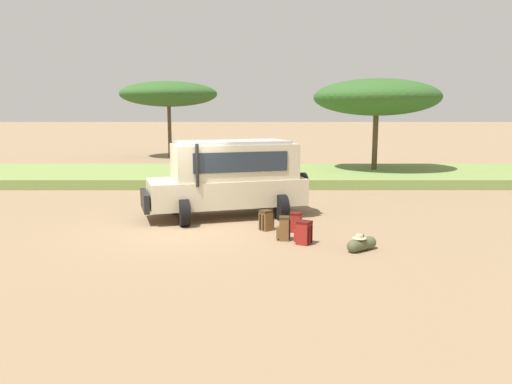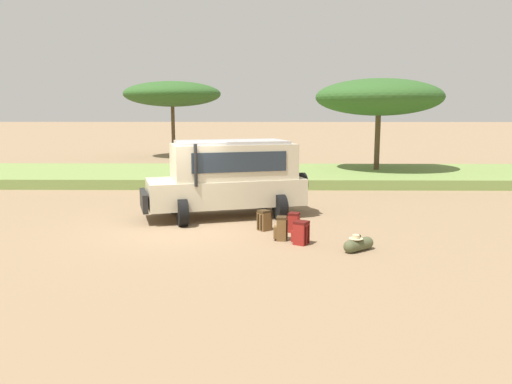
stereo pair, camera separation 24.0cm
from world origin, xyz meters
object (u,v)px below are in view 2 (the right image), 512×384
object	(u,v)px
safari_vehicle	(229,177)
acacia_tree_left_mid	(172,94)
acacia_tree_centre_back	(379,97)
backpack_beside_front_wheel	(281,229)
duffel_bag_low_black_case	(358,244)
backpack_outermost	(264,220)
backpack_cluster_center	(294,223)
backpack_near_rear_wheel	(301,233)

from	to	relation	value
safari_vehicle	acacia_tree_left_mid	world-z (taller)	acacia_tree_left_mid
acacia_tree_left_mid	acacia_tree_centre_back	world-z (taller)	acacia_tree_left_mid
backpack_beside_front_wheel	duffel_bag_low_black_case	distance (m)	2.10
backpack_outermost	duffel_bag_low_black_case	distance (m)	3.11
safari_vehicle	backpack_outermost	bearing A→B (deg)	-59.47
safari_vehicle	backpack_cluster_center	size ratio (longest dim) A/B	9.97
duffel_bag_low_black_case	backpack_beside_front_wheel	bearing A→B (deg)	151.40
backpack_outermost	acacia_tree_left_mid	bearing A→B (deg)	105.96
duffel_bag_low_black_case	acacia_tree_centre_back	distance (m)	14.55
backpack_near_rear_wheel	backpack_outermost	xyz separation A→B (m)	(-0.93, 1.51, -0.01)
backpack_cluster_center	safari_vehicle	bearing A→B (deg)	133.05
acacia_tree_left_mid	duffel_bag_low_black_case	bearing A→B (deg)	-70.65
backpack_outermost	acacia_tree_left_mid	distance (m)	24.89
backpack_near_rear_wheel	acacia_tree_centre_back	distance (m)	14.34
backpack_cluster_center	backpack_outermost	distance (m)	0.87
safari_vehicle	backpack_outermost	size ratio (longest dim) A/B	9.40
acacia_tree_centre_back	acacia_tree_left_mid	bearing A→B (deg)	135.93
safari_vehicle	backpack_cluster_center	xyz separation A→B (m)	(1.97, -2.11, -1.03)
safari_vehicle	duffel_bag_low_black_case	xyz separation A→B (m)	(3.41, -4.03, -1.13)
backpack_near_rear_wheel	backpack_beside_front_wheel	bearing A→B (deg)	141.41
duffel_bag_low_black_case	backpack_cluster_center	bearing A→B (deg)	126.80
safari_vehicle	backpack_beside_front_wheel	xyz separation A→B (m)	(1.56, -3.02, -0.99)
backpack_outermost	acacia_tree_centre_back	size ratio (longest dim) A/B	0.09
backpack_beside_front_wheel	acacia_tree_left_mid	xyz separation A→B (m)	(-7.18, 24.67, 4.34)
duffel_bag_low_black_case	acacia_tree_centre_back	xyz separation A→B (m)	(3.47, 13.59, 3.90)
safari_vehicle	backpack_near_rear_wheel	xyz separation A→B (m)	(2.06, -3.42, -1.00)
acacia_tree_left_mid	backpack_outermost	bearing A→B (deg)	-74.04
acacia_tree_left_mid	backpack_near_rear_wheel	bearing A→B (deg)	-72.98
acacia_tree_left_mid	acacia_tree_centre_back	bearing A→B (deg)	-44.07
acacia_tree_centre_back	backpack_outermost	bearing A→B (deg)	-116.62
backpack_beside_front_wheel	backpack_outermost	bearing A→B (deg)	111.49
backpack_outermost	duffel_bag_low_black_case	size ratio (longest dim) A/B	0.73
safari_vehicle	acacia_tree_left_mid	xyz separation A→B (m)	(-5.61, 21.65, 3.35)
acacia_tree_left_mid	safari_vehicle	bearing A→B (deg)	-75.46
backpack_beside_front_wheel	backpack_near_rear_wheel	size ratio (longest dim) A/B	1.06
backpack_cluster_center	duffel_bag_low_black_case	distance (m)	2.40
duffel_bag_low_black_case	acacia_tree_centre_back	world-z (taller)	acacia_tree_centre_back
safari_vehicle	acacia_tree_left_mid	size ratio (longest dim) A/B	0.76
backpack_near_rear_wheel	acacia_tree_centre_back	size ratio (longest dim) A/B	0.09
safari_vehicle	backpack_cluster_center	world-z (taller)	safari_vehicle
backpack_cluster_center	duffel_bag_low_black_case	xyz separation A→B (m)	(1.43, -1.92, -0.10)
backpack_beside_front_wheel	backpack_outermost	size ratio (longest dim) A/B	1.09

